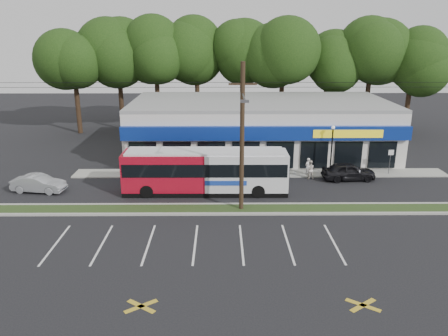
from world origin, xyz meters
The scene contains 15 objects.
ground centered at (0.00, 0.00, 0.00)m, with size 120.00×120.00×0.00m, color black.
grass_strip centered at (0.00, 1.00, 0.06)m, with size 40.00×1.60×0.12m, color #273917.
curb_south centered at (0.00, 0.15, 0.07)m, with size 40.00×0.25×0.14m, color #9E9E93.
curb_north centered at (0.00, 1.85, 0.07)m, with size 40.00×0.25×0.14m, color #9E9E93.
sidewalk centered at (5.00, 9.00, 0.05)m, with size 32.00×2.20×0.10m, color #9E9E93.
strip_mall centered at (5.50, 15.91, 2.65)m, with size 25.00×12.55×5.30m.
utility_pole centered at (2.83, 0.93, 5.41)m, with size 50.00×2.77×10.00m.
lamp_post centered at (11.00, 8.80, 2.67)m, with size 0.30×0.30×4.25m.
sign_post centered at (16.00, 8.57, 1.56)m, with size 0.45×0.10×2.23m.
tree_line centered at (4.00, 26.00, 8.42)m, with size 46.76×6.76×11.83m.
metrobus centered at (0.44, 4.50, 1.76)m, with size 12.36×2.68×3.32m.
car_dark centered at (12.16, 7.31, 0.74)m, with size 1.74×4.32×1.47m, color black.
car_silver centered at (-12.33, 4.69, 0.67)m, with size 1.41×4.04×1.33m, color #94969B.
pedestrian_a centered at (9.00, 8.50, 0.77)m, with size 0.56×0.37×1.54m, color silver.
pedestrian_b centered at (9.00, 7.62, 0.80)m, with size 0.78×0.60×1.60m, color silver.
Camera 1 is at (1.59, -26.83, 11.82)m, focal length 35.00 mm.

